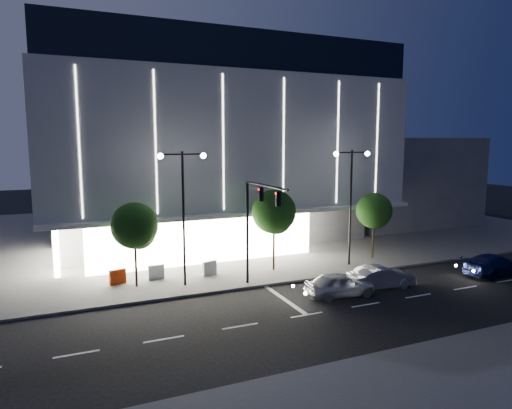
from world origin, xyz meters
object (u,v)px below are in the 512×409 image
object	(u,v)px
car_lead	(340,285)
car_second	(381,277)
street_lamp_west	(183,198)
barrier_d	(210,268)
tree_mid	(274,214)
car_third	(494,265)
street_lamp_east	(351,190)
barrier_a	(118,277)
tree_right	(374,213)
traffic_mast	(256,215)
barrier_b	(156,272)
tree_left	(135,228)

from	to	relation	value
car_lead	car_second	xyz separation A→B (m)	(3.46, 0.35, -0.02)
street_lamp_west	barrier_d	distance (m)	5.98
tree_mid	street_lamp_west	bearing A→B (deg)	-171.74
car_lead	car_third	xyz separation A→B (m)	(12.87, -0.49, 0.00)
street_lamp_east	tree_mid	size ratio (longest dim) A/B	1.46
car_third	barrier_d	world-z (taller)	car_third
car_second	barrier_d	size ratio (longest dim) A/B	4.07
barrier_a	street_lamp_east	bearing A→B (deg)	-20.40
street_lamp_east	tree_mid	distance (m)	6.27
tree_right	street_lamp_west	bearing A→B (deg)	-176.36
street_lamp_west	street_lamp_east	bearing A→B (deg)	0.00
tree_right	car_lead	distance (m)	10.55
car_third	barrier_a	bearing A→B (deg)	67.59
street_lamp_east	barrier_d	size ratio (longest dim) A/B	8.18
barrier_d	tree_mid	bearing A→B (deg)	-24.50
traffic_mast	street_lamp_east	size ratio (longest dim) A/B	0.79
traffic_mast	barrier_b	world-z (taller)	traffic_mast
street_lamp_east	barrier_a	xyz separation A→B (m)	(-17.08, 1.98, -5.31)
street_lamp_east	car_second	size ratio (longest dim) A/B	2.01
tree_left	tree_mid	world-z (taller)	tree_mid
car_second	barrier_a	world-z (taller)	car_second
tree_mid	car_lead	size ratio (longest dim) A/B	1.38
traffic_mast	car_lead	distance (m)	6.82
car_lead	street_lamp_west	bearing A→B (deg)	61.79
street_lamp_west	traffic_mast	bearing A→B (deg)	-33.65
tree_left	tree_right	size ratio (longest dim) A/B	1.04
traffic_mast	street_lamp_west	distance (m)	4.89
traffic_mast	car_second	bearing A→B (deg)	-18.21
tree_mid	barrier_b	xyz separation A→B (m)	(-8.52, 1.07, -3.68)
barrier_a	street_lamp_west	bearing A→B (deg)	-39.68
traffic_mast	street_lamp_east	distance (m)	9.43
car_second	barrier_b	size ratio (longest dim) A/B	4.07
car_third	street_lamp_east	bearing A→B (deg)	48.95
traffic_mast	tree_mid	size ratio (longest dim) A/B	1.15
street_lamp_east	car_second	bearing A→B (deg)	-101.83
traffic_mast	tree_right	xyz separation A→B (m)	(12.03, 3.68, -1.14)
car_lead	barrier_d	distance (m)	9.54
street_lamp_east	barrier_d	bearing A→B (deg)	171.42
car_lead	barrier_d	size ratio (longest dim) A/B	4.04
traffic_mast	car_third	size ratio (longest dim) A/B	1.35
street_lamp_east	barrier_b	distance (m)	15.58
street_lamp_west	car_lead	distance (m)	11.38
street_lamp_west	barrier_d	size ratio (longest dim) A/B	8.18
tree_mid	car_second	world-z (taller)	tree_mid
tree_right	car_second	xyz separation A→B (m)	(-4.13, -6.28, -3.15)
car_third	barrier_b	size ratio (longest dim) A/B	4.77
tree_mid	car_second	bearing A→B (deg)	-52.20
tree_mid	car_third	xyz separation A→B (m)	(14.28, -7.12, -3.57)
tree_left	barrier_a	distance (m)	3.69
car_second	barrier_a	xyz separation A→B (m)	(-15.98, 7.24, -0.09)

